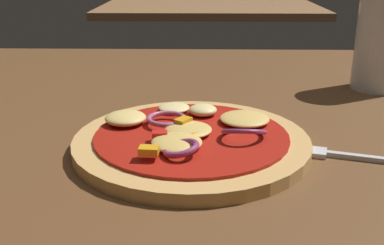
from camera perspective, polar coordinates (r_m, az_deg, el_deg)
dining_table at (r=0.50m, az=-3.97°, el=-2.77°), size 1.35×0.94×0.03m
pizza at (r=0.46m, az=-0.12°, el=-2.04°), size 0.23×0.23×0.03m
fork at (r=0.46m, az=18.81°, el=-3.98°), size 0.17×0.06×0.01m
beer_glass at (r=0.70m, az=22.45°, el=9.00°), size 0.07×0.07×0.14m
background_table at (r=1.79m, az=2.22°, el=13.88°), size 0.82×0.49×0.03m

